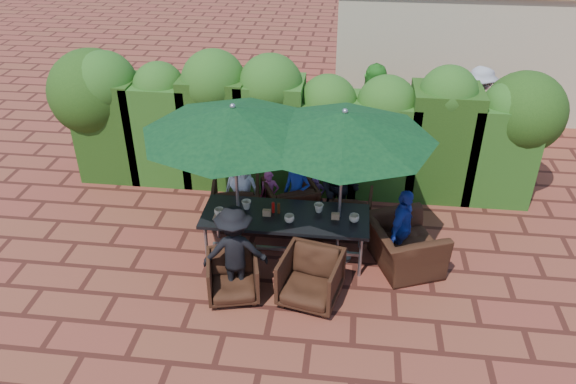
# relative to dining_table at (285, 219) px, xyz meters

# --- Properties ---
(ground) EXTENTS (80.00, 80.00, 0.00)m
(ground) POSITION_rel_dining_table_xyz_m (-0.03, -0.08, -0.68)
(ground) COLOR brown
(ground) RESTS_ON ground
(dining_table) EXTENTS (2.48, 0.90, 0.75)m
(dining_table) POSITION_rel_dining_table_xyz_m (0.00, 0.00, 0.00)
(dining_table) COLOR black
(dining_table) RESTS_ON ground
(umbrella_left) EXTENTS (2.62, 2.62, 2.46)m
(umbrella_left) POSITION_rel_dining_table_xyz_m (-0.72, 0.06, 1.54)
(umbrella_left) COLOR gray
(umbrella_left) RESTS_ON ground
(umbrella_right) EXTENTS (2.56, 2.56, 2.46)m
(umbrella_right) POSITION_rel_dining_table_xyz_m (0.79, 0.07, 1.54)
(umbrella_right) COLOR gray
(umbrella_right) RESTS_ON ground
(chair_far_left) EXTENTS (0.88, 0.84, 0.79)m
(chair_far_left) POSITION_rel_dining_table_xyz_m (-0.94, 0.88, -0.28)
(chair_far_left) COLOR black
(chair_far_left) RESTS_ON ground
(chair_far_mid) EXTENTS (1.03, 1.01, 0.82)m
(chair_far_mid) POSITION_rel_dining_table_xyz_m (-0.04, 0.97, -0.27)
(chair_far_mid) COLOR black
(chair_far_mid) RESTS_ON ground
(chair_far_right) EXTENTS (0.71, 0.67, 0.69)m
(chair_far_right) POSITION_rel_dining_table_xyz_m (0.96, 0.98, -0.33)
(chair_far_right) COLOR black
(chair_far_right) RESTS_ON ground
(chair_near_left) EXTENTS (0.83, 0.80, 0.72)m
(chair_near_left) POSITION_rel_dining_table_xyz_m (-0.61, -0.98, -0.32)
(chair_near_left) COLOR black
(chair_near_left) RESTS_ON ground
(chair_near_right) EXTENTS (0.92, 0.89, 0.81)m
(chair_near_right) POSITION_rel_dining_table_xyz_m (0.46, -0.93, -0.27)
(chair_near_right) COLOR black
(chair_near_right) RESTS_ON ground
(chair_end_right) EXTENTS (1.07, 1.29, 0.96)m
(chair_end_right) POSITION_rel_dining_table_xyz_m (1.77, -0.01, -0.20)
(chair_end_right) COLOR black
(chair_end_right) RESTS_ON ground
(adult_far_left) EXTENTS (0.66, 0.46, 1.22)m
(adult_far_left) POSITION_rel_dining_table_xyz_m (-0.83, 0.87, -0.06)
(adult_far_left) COLOR white
(adult_far_left) RESTS_ON ground
(adult_far_mid) EXTENTS (0.51, 0.45, 1.22)m
(adult_far_mid) POSITION_rel_dining_table_xyz_m (0.08, 0.87, -0.07)
(adult_far_mid) COLOR #1C3298
(adult_far_mid) RESTS_ON ground
(adult_far_right) EXTENTS (0.72, 0.52, 1.37)m
(adult_far_right) POSITION_rel_dining_table_xyz_m (0.75, 0.99, 0.01)
(adult_far_right) COLOR black
(adult_far_right) RESTS_ON ground
(adult_near_left) EXTENTS (0.95, 0.57, 1.39)m
(adult_near_left) POSITION_rel_dining_table_xyz_m (-0.58, -0.88, 0.02)
(adult_near_left) COLOR black
(adult_near_left) RESTS_ON ground
(adult_end_right) EXTENTS (0.64, 0.83, 1.27)m
(adult_end_right) POSITION_rel_dining_table_xyz_m (1.72, 0.03, -0.04)
(adult_end_right) COLOR #1C3298
(adult_end_right) RESTS_ON ground
(child_left) EXTENTS (0.37, 0.32, 0.90)m
(child_left) POSITION_rel_dining_table_xyz_m (-0.39, 1.00, -0.23)
(child_left) COLOR #EB52A1
(child_left) RESTS_ON ground
(child_right) EXTENTS (0.35, 0.32, 0.78)m
(child_right) POSITION_rel_dining_table_xyz_m (0.38, 1.14, -0.28)
(child_right) COLOR #834DA7
(child_right) RESTS_ON ground
(pedestrian_a) EXTENTS (1.65, 0.61, 1.76)m
(pedestrian_a) POSITION_rel_dining_table_xyz_m (1.33, 4.12, 0.21)
(pedestrian_a) COLOR #309027
(pedestrian_a) RESTS_ON ground
(pedestrian_b) EXTENTS (0.90, 0.72, 1.63)m
(pedestrian_b) POSITION_rel_dining_table_xyz_m (2.59, 4.22, 0.14)
(pedestrian_b) COLOR #EB52A1
(pedestrian_b) RESTS_ON ground
(pedestrian_c) EXTENTS (1.10, 1.19, 1.74)m
(pedestrian_c) POSITION_rel_dining_table_xyz_m (3.41, 4.22, 0.19)
(pedestrian_c) COLOR #9899A1
(pedestrian_c) RESTS_ON ground
(cup_a) EXTENTS (0.15, 0.15, 0.12)m
(cup_a) POSITION_rel_dining_table_xyz_m (-0.97, -0.13, 0.13)
(cup_a) COLOR beige
(cup_a) RESTS_ON dining_table
(cup_b) EXTENTS (0.14, 0.14, 0.14)m
(cup_b) POSITION_rel_dining_table_xyz_m (-0.60, 0.11, 0.14)
(cup_b) COLOR beige
(cup_b) RESTS_ON dining_table
(cup_c) EXTENTS (0.15, 0.15, 0.12)m
(cup_c) POSITION_rel_dining_table_xyz_m (0.08, -0.17, 0.13)
(cup_c) COLOR beige
(cup_c) RESTS_ON dining_table
(cup_d) EXTENTS (0.14, 0.14, 0.13)m
(cup_d) POSITION_rel_dining_table_xyz_m (0.48, 0.15, 0.14)
(cup_d) COLOR beige
(cup_d) RESTS_ON dining_table
(cup_e) EXTENTS (0.15, 0.15, 0.12)m
(cup_e) POSITION_rel_dining_table_xyz_m (1.01, -0.05, 0.13)
(cup_e) COLOR beige
(cup_e) RESTS_ON dining_table
(ketchup_bottle) EXTENTS (0.04, 0.04, 0.17)m
(ketchup_bottle) POSITION_rel_dining_table_xyz_m (-0.19, 0.06, 0.16)
(ketchup_bottle) COLOR #B20C0A
(ketchup_bottle) RESTS_ON dining_table
(sauce_bottle) EXTENTS (0.04, 0.04, 0.17)m
(sauce_bottle) POSITION_rel_dining_table_xyz_m (-0.10, 0.04, 0.16)
(sauce_bottle) COLOR #4C230C
(sauce_bottle) RESTS_ON dining_table
(serving_tray) EXTENTS (0.35, 0.25, 0.02)m
(serving_tray) POSITION_rel_dining_table_xyz_m (-0.87, -0.13, 0.08)
(serving_tray) COLOR #A1724E
(serving_tray) RESTS_ON dining_table
(number_block_left) EXTENTS (0.12, 0.06, 0.10)m
(number_block_left) POSITION_rel_dining_table_xyz_m (-0.27, -0.04, 0.12)
(number_block_left) COLOR tan
(number_block_left) RESTS_ON dining_table
(number_block_right) EXTENTS (0.12, 0.06, 0.10)m
(number_block_right) POSITION_rel_dining_table_xyz_m (0.74, -0.01, 0.12)
(number_block_right) COLOR tan
(number_block_right) RESTS_ON dining_table
(hedge_wall) EXTENTS (9.10, 1.60, 2.51)m
(hedge_wall) POSITION_rel_dining_table_xyz_m (-0.31, 2.25, 0.65)
(hedge_wall) COLOR #18380F
(hedge_wall) RESTS_ON ground
(building) EXTENTS (6.20, 3.08, 3.20)m
(building) POSITION_rel_dining_table_xyz_m (3.47, 6.92, 0.93)
(building) COLOR tan
(building) RESTS_ON ground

